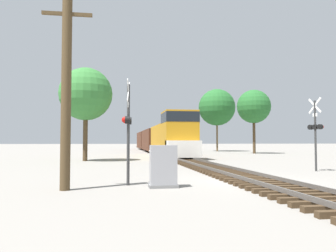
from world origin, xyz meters
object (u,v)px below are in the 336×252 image
(tree_mid_background, at_px, (254,107))
(freight_train, at_px, (155,140))
(relay_cabinet, at_px, (163,167))
(utility_pole, at_px, (66,91))
(crossing_signal_far, at_px, (316,129))
(tree_far_right, at_px, (86,94))
(tree_deep_background, at_px, (217,107))
(crossing_signal_near, at_px, (128,124))

(tree_mid_background, bearing_deg, freight_train, 152.49)
(relay_cabinet, relative_size, utility_pole, 0.23)
(relay_cabinet, distance_m, tree_mid_background, 36.89)
(crossing_signal_far, relative_size, utility_pole, 0.62)
(crossing_signal_far, height_order, tree_far_right, tree_far_right)
(tree_deep_background, bearing_deg, freight_train, -161.76)
(relay_cabinet, height_order, utility_pole, utility_pole)
(tree_mid_background, distance_m, tree_deep_background, 10.98)
(tree_mid_background, bearing_deg, tree_far_right, -146.85)
(crossing_signal_near, xyz_separation_m, tree_mid_background, (18.86, 31.12, 4.27))
(crossing_signal_near, height_order, crossing_signal_far, crossing_signal_far)
(freight_train, distance_m, crossing_signal_near, 38.51)
(freight_train, relative_size, tree_far_right, 5.85)
(crossing_signal_near, relative_size, tree_mid_background, 0.46)
(crossing_signal_near, distance_m, tree_far_right, 17.34)
(utility_pole, bearing_deg, tree_mid_background, 56.67)
(crossing_signal_far, height_order, utility_pole, utility_pole)
(utility_pole, bearing_deg, tree_far_right, 93.27)
(freight_train, bearing_deg, utility_pole, -101.11)
(freight_train, xyz_separation_m, utility_pole, (-7.68, -39.12, 1.65))
(freight_train, height_order, relay_cabinet, freight_train)
(crossing_signal_far, height_order, relay_cabinet, crossing_signal_far)
(relay_cabinet, xyz_separation_m, tree_deep_background, (15.37, 42.64, 6.88))
(tree_deep_background, bearing_deg, crossing_signal_far, -98.44)
(relay_cabinet, relative_size, tree_mid_background, 0.18)
(crossing_signal_near, distance_m, crossing_signal_far, 12.05)
(crossing_signal_far, bearing_deg, tree_far_right, 34.63)
(crossing_signal_near, height_order, utility_pole, utility_pole)
(utility_pole, bearing_deg, crossing_signal_near, 23.95)
(utility_pole, xyz_separation_m, tree_far_right, (-1.01, 17.67, 2.35))
(relay_cabinet, xyz_separation_m, utility_pole, (-3.60, -0.20, 2.81))
(relay_cabinet, bearing_deg, tree_deep_background, 70.18)
(relay_cabinet, height_order, tree_deep_background, tree_deep_background)
(utility_pole, relative_size, tree_far_right, 0.84)
(crossing_signal_near, relative_size, tree_deep_background, 0.39)
(relay_cabinet, xyz_separation_m, tree_mid_background, (17.53, 31.92, 5.91))
(tree_far_right, distance_m, tree_deep_background, 32.19)
(crossing_signal_near, xyz_separation_m, crossing_signal_far, (11.17, 4.52, 0.05))
(crossing_signal_near, xyz_separation_m, tree_far_right, (-3.27, 16.66, 3.52))
(tree_far_right, bearing_deg, relay_cabinet, -75.23)
(freight_train, distance_m, crossing_signal_far, 34.09)
(tree_far_right, bearing_deg, crossing_signal_far, -40.07)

